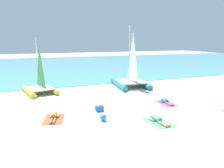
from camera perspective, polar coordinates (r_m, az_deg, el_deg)
ground_plane at (r=22.23m, az=-5.09°, el=-0.60°), size 120.00×120.00×0.00m
ocean_water at (r=42.02m, az=-13.23°, el=4.71°), size 120.00×40.00×0.05m
sailboat_yellow at (r=20.17m, az=-17.90°, el=-0.26°), size 2.99×4.02×4.74m
sailboat_teal at (r=21.89m, az=4.82°, el=1.58°), size 3.53×4.92×5.93m
towel_leftmost at (r=13.51m, az=-14.61°, el=-8.66°), size 1.57×2.12×0.01m
sunbather_leftmost at (r=13.53m, az=-14.60°, el=-8.06°), size 0.79×1.55×0.30m
towel_center_left at (r=12.86m, az=11.82°, el=-9.54°), size 1.19×1.95×0.01m
sunbather_center_left at (r=12.87m, az=11.66°, el=-8.93°), size 0.56×1.57×0.30m
towel_center_right at (r=16.72m, az=13.64°, el=-4.78°), size 1.28×2.00×0.01m
sunbather_center_right at (r=16.74m, az=13.55°, el=-4.31°), size 0.58×1.57×0.30m
beach_ball at (r=12.78m, az=-2.23°, el=-8.54°), size 0.39×0.39×0.39m
cooler_box at (r=14.46m, az=-3.24°, el=-6.26°), size 0.50×0.36×0.36m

